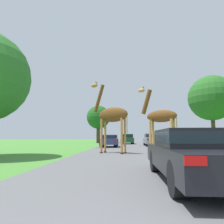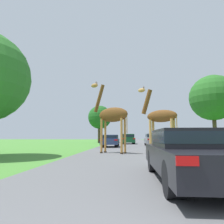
{
  "view_description": "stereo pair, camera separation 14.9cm",
  "coord_description": "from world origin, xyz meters",
  "px_view_note": "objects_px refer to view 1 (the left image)",
  "views": [
    {
      "loc": [
        -1.0,
        0.32,
        1.09
      ],
      "look_at": [
        -1.9,
        13.64,
        2.74
      ],
      "focal_mm": 32.0,
      "sensor_mm": 36.0,
      "label": 1
    },
    {
      "loc": [
        -0.86,
        0.33,
        1.09
      ],
      "look_at": [
        -1.9,
        13.64,
        2.74
      ],
      "focal_mm": 32.0,
      "sensor_mm": 36.0,
      "label": 2
    }
  ],
  "objects_px": {
    "giraffe_companion": "(159,117)",
    "car_queue_left": "(127,139)",
    "giraffe_near_road": "(112,116)",
    "tree_left_edge": "(212,98)",
    "car_far_ahead": "(153,139)",
    "car_lead_maroon": "(192,153)",
    "car_queue_right": "(109,140)",
    "tree_far_right": "(98,118)"
  },
  "relations": [
    {
      "from": "giraffe_companion",
      "to": "car_queue_left",
      "type": "height_order",
      "value": "giraffe_companion"
    },
    {
      "from": "car_lead_maroon",
      "to": "tree_left_edge",
      "type": "bearing_deg",
      "value": 65.25
    },
    {
      "from": "car_lead_maroon",
      "to": "car_queue_right",
      "type": "height_order",
      "value": "car_queue_right"
    },
    {
      "from": "giraffe_near_road",
      "to": "tree_left_edge",
      "type": "height_order",
      "value": "tree_left_edge"
    },
    {
      "from": "car_queue_right",
      "to": "car_queue_left",
      "type": "relative_size",
      "value": 0.93
    },
    {
      "from": "car_far_ahead",
      "to": "tree_left_edge",
      "type": "distance_m",
      "value": 7.73
    },
    {
      "from": "car_queue_left",
      "to": "giraffe_companion",
      "type": "bearing_deg",
      "value": -82.83
    },
    {
      "from": "tree_far_right",
      "to": "car_lead_maroon",
      "type": "bearing_deg",
      "value": -77.8
    },
    {
      "from": "car_queue_left",
      "to": "tree_left_edge",
      "type": "bearing_deg",
      "value": -48.46
    },
    {
      "from": "car_queue_right",
      "to": "giraffe_near_road",
      "type": "bearing_deg",
      "value": -84.51
    },
    {
      "from": "car_queue_right",
      "to": "tree_far_right",
      "type": "relative_size",
      "value": 0.62
    },
    {
      "from": "car_queue_left",
      "to": "giraffe_near_road",
      "type": "bearing_deg",
      "value": -93.87
    },
    {
      "from": "car_far_ahead",
      "to": "tree_left_edge",
      "type": "xyz_separation_m",
      "value": [
        5.72,
        -3.0,
        4.26
      ]
    },
    {
      "from": "car_far_ahead",
      "to": "tree_far_right",
      "type": "height_order",
      "value": "tree_far_right"
    },
    {
      "from": "tree_far_right",
      "to": "car_queue_right",
      "type": "bearing_deg",
      "value": -77.14
    },
    {
      "from": "car_lead_maroon",
      "to": "car_queue_left",
      "type": "relative_size",
      "value": 1.05
    },
    {
      "from": "tree_left_edge",
      "to": "car_queue_left",
      "type": "bearing_deg",
      "value": 131.54
    },
    {
      "from": "giraffe_companion",
      "to": "tree_far_right",
      "type": "height_order",
      "value": "tree_far_right"
    },
    {
      "from": "car_queue_left",
      "to": "tree_left_edge",
      "type": "height_order",
      "value": "tree_left_edge"
    },
    {
      "from": "giraffe_near_road",
      "to": "tree_left_edge",
      "type": "relative_size",
      "value": 0.69
    },
    {
      "from": "car_lead_maroon",
      "to": "car_queue_right",
      "type": "relative_size",
      "value": 1.13
    },
    {
      "from": "car_lead_maroon",
      "to": "tree_far_right",
      "type": "relative_size",
      "value": 0.7
    },
    {
      "from": "car_queue_right",
      "to": "car_queue_left",
      "type": "distance_m",
      "value": 9.43
    },
    {
      "from": "giraffe_near_road",
      "to": "giraffe_companion",
      "type": "distance_m",
      "value": 3.34
    },
    {
      "from": "car_queue_left",
      "to": "tree_left_edge",
      "type": "xyz_separation_m",
      "value": [
        8.68,
        -9.8,
        4.28
      ]
    },
    {
      "from": "tree_far_right",
      "to": "car_queue_left",
      "type": "bearing_deg",
      "value": -39.16
    },
    {
      "from": "car_queue_right",
      "to": "car_far_ahead",
      "type": "xyz_separation_m",
      "value": [
        4.92,
        2.43,
        0.08
      ]
    },
    {
      "from": "car_queue_left",
      "to": "car_far_ahead",
      "type": "xyz_separation_m",
      "value": [
        2.96,
        -6.8,
        0.01
      ]
    },
    {
      "from": "giraffe_companion",
      "to": "car_lead_maroon",
      "type": "relative_size",
      "value": 1.05
    },
    {
      "from": "giraffe_near_road",
      "to": "tree_left_edge",
      "type": "distance_m",
      "value": 12.68
    },
    {
      "from": "giraffe_near_road",
      "to": "car_lead_maroon",
      "type": "height_order",
      "value": "giraffe_near_road"
    },
    {
      "from": "giraffe_companion",
      "to": "tree_left_edge",
      "type": "distance_m",
      "value": 9.95
    },
    {
      "from": "giraffe_companion",
      "to": "car_queue_right",
      "type": "bearing_deg",
      "value": 57.24
    },
    {
      "from": "giraffe_companion",
      "to": "car_queue_right",
      "type": "relative_size",
      "value": 1.18
    },
    {
      "from": "car_lead_maroon",
      "to": "tree_far_right",
      "type": "bearing_deg",
      "value": 102.2
    },
    {
      "from": "car_lead_maroon",
      "to": "car_far_ahead",
      "type": "xyz_separation_m",
      "value": [
        1.55,
        18.76,
        0.09
      ]
    },
    {
      "from": "giraffe_near_road",
      "to": "car_lead_maroon",
      "type": "distance_m",
      "value": 8.79
    },
    {
      "from": "car_queue_right",
      "to": "car_far_ahead",
      "type": "bearing_deg",
      "value": 26.26
    },
    {
      "from": "giraffe_near_road",
      "to": "giraffe_companion",
      "type": "xyz_separation_m",
      "value": [
        3.29,
        0.56,
        -0.1
      ]
    },
    {
      "from": "giraffe_near_road",
      "to": "car_queue_left",
      "type": "bearing_deg",
      "value": 21.0
    },
    {
      "from": "tree_left_edge",
      "to": "car_far_ahead",
      "type": "bearing_deg",
      "value": 152.33
    },
    {
      "from": "car_queue_right",
      "to": "giraffe_companion",
      "type": "bearing_deg",
      "value": -61.74
    }
  ]
}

